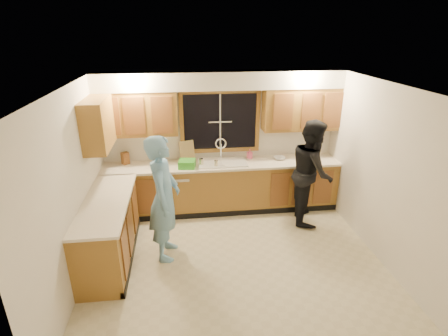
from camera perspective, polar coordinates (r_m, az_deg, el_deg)
The scene contains 26 objects.
floor at distance 5.28m, azimuth 1.85°, elevation -14.89°, with size 4.20×4.20×0.00m, color beige.
ceiling at distance 4.28m, azimuth 2.26°, elevation 12.96°, with size 4.20×4.20×0.00m, color silver.
wall_back at distance 6.40m, azimuth -0.63°, elevation 4.55°, with size 4.20×4.20×0.00m, color silver.
wall_left at distance 4.80m, azimuth -23.59°, elevation -3.54°, with size 3.80×3.80×0.00m, color silver.
wall_right at distance 5.37m, azimuth 24.76°, elevation -1.09°, with size 3.80×3.80×0.00m, color silver.
base_cabinets_back at distance 6.42m, azimuth -0.30°, elevation -3.17°, with size 4.20×0.60×0.88m, color olive.
base_cabinets_left at distance 5.40m, azimuth -18.23°, elevation -9.63°, with size 0.60×1.90×0.88m, color olive.
countertop_back at distance 6.23m, azimuth -0.29°, elevation 0.61°, with size 4.20×0.63×0.04m, color #F3E5CD.
countertop_left at distance 5.18m, azimuth -18.67°, elevation -5.28°, with size 0.63×1.90×0.04m, color #F3E5CD.
upper_cabinets_left at distance 6.10m, azimuth -14.04°, elevation 8.61°, with size 1.35×0.33×0.75m, color olive.
upper_cabinets_right at distance 6.41m, azimuth 12.45°, elevation 9.38°, with size 1.35×0.33×0.75m, color olive.
upper_cabinets_return at distance 5.60m, azimuth -19.91°, elevation 6.78°, with size 0.33×0.90×0.75m, color olive.
soffit at distance 5.99m, azimuth -0.48°, elevation 14.13°, with size 4.20×0.35×0.30m, color white.
window_frame at distance 6.30m, azimuth -0.63°, elevation 7.56°, with size 1.44×0.03×1.14m.
sink at distance 6.26m, azimuth -0.31°, elevation 0.37°, with size 0.86×0.52×0.57m.
dishwasher at distance 6.39m, azimuth -7.89°, elevation -3.82°, with size 0.60×0.56×0.82m, color silver.
stove at distance 4.93m, azimuth -19.40°, elevation -12.98°, with size 0.58×0.75×0.90m, color silver.
man at distance 5.01m, azimuth -9.77°, elevation -4.94°, with size 0.68×0.44×1.85m, color #70A8D3.
woman at distance 6.09m, azimuth 14.10°, elevation -0.62°, with size 0.87×0.68×1.80m, color black.
knife_block at distance 6.40m, azimuth -15.82°, elevation 1.56°, with size 0.12×0.10×0.21m, color brown.
cutting_board at distance 6.33m, azimuth -6.05°, elevation 2.80°, with size 0.27×0.02×0.37m, color tan.
dish_crate at distance 6.05m, azimuth -6.06°, elevation 0.69°, with size 0.28×0.26×0.13m, color green.
soap_bottle at distance 6.44m, azimuth 4.22°, elevation 2.34°, with size 0.08×0.08×0.18m, color #F65D8A.
bowl at distance 6.47m, azimuth 9.01°, elevation 1.61°, with size 0.21×0.21×0.05m, color silver.
can_left at distance 6.10m, azimuth -3.71°, elevation 0.95°, with size 0.07×0.07×0.13m, color beige.
can_right at distance 6.03m, azimuth -1.31°, elevation 0.69°, with size 0.07×0.07×0.12m, color beige.
Camera 1 is at (-0.69, -4.17, 3.17)m, focal length 28.00 mm.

